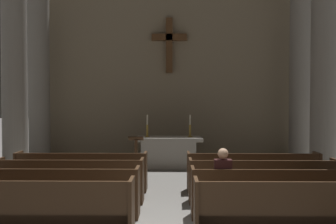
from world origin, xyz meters
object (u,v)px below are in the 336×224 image
pew_right_row_1 (293,209)px  column_right_third (324,55)px  pew_left_row_1 (35,207)px  lone_worshipper (222,181)px  column_left_third (14,55)px  pew_left_row_3 (70,180)px  column_left_fourth (39,62)px  pew_left_row_2 (55,192)px  lectern (136,156)px  pew_right_row_3 (263,181)px  column_right_fourth (300,62)px  altar (169,151)px  candlestick_right (190,130)px  candlestick_left (147,130)px  pew_right_row_4 (253,172)px  pew_right_row_2 (276,193)px  pew_left_row_4 (82,171)px

pew_right_row_1 → column_right_third: size_ratio=0.44×
pew_left_row_1 → lone_worshipper: lone_worshipper is taller
column_left_third → pew_left_row_3: bearing=-51.6°
pew_right_row_1 → column_left_fourth: column_left_fourth is taller
pew_left_row_2 → column_left_fourth: column_left_fourth is taller
column_right_third → lectern: size_ratio=6.31×
column_left_fourth → lectern: 5.19m
pew_left_row_3 → pew_right_row_3: (4.16, 0.00, 0.00)m
column_left_third → lectern: bearing=-1.4°
column_left_third → column_left_fourth: same height
pew_right_row_3 → column_right_third: size_ratio=0.44×
pew_right_row_3 → column_right_fourth: size_ratio=0.44×
pew_left_row_1 → altar: size_ratio=1.44×
candlestick_right → lectern: size_ratio=0.63×
pew_right_row_3 → candlestick_right: bearing=107.9°
pew_left_row_3 → lone_worshipper: lone_worshipper is taller
pew_left_row_2 → candlestick_left: (1.38, 5.31, 0.77)m
pew_left_row_1 → column_left_fourth: (-2.50, 7.32, 3.08)m
pew_left_row_2 → lone_worshipper: lone_worshipper is taller
pew_right_row_4 → lectern: lectern is taller
pew_left_row_1 → pew_left_row_2: same height
lectern → candlestick_right: bearing=36.0°
pew_left_row_1 → candlestick_left: size_ratio=4.40×
pew_left_row_1 → column_left_third: 6.57m
pew_left_row_3 → column_left_third: column_left_third is taller
column_right_third → candlestick_left: 5.87m
column_right_third → altar: size_ratio=3.31×
pew_right_row_4 → altar: (-2.08, 3.23, 0.06)m
pew_left_row_3 → column_right_third: bearing=25.4°
pew_left_row_1 → pew_right_row_3: 4.65m
pew_right_row_1 → column_left_third: column_left_third is taller
altar → pew_right_row_3: bearing=-64.0°
pew_right_row_4 → candlestick_left: (-2.78, 3.23, 0.77)m
column_right_third → pew_right_row_1: bearing=-115.5°
pew_right_row_3 → lone_worshipper: lone_worshipper is taller
pew_right_row_2 → pew_left_row_3: bearing=166.0°
pew_left_row_3 → pew_right_row_3: bearing=0.0°
pew_left_row_4 → candlestick_left: size_ratio=4.40×
pew_right_row_1 → lectern: lectern is taller
pew_right_row_4 → column_right_third: 4.49m
pew_right_row_3 → column_right_third: column_right_third is taller
column_left_third → pew_right_row_1: bearing=-38.2°
pew_left_row_1 → pew_left_row_4: size_ratio=1.00×
pew_left_row_2 → column_right_fourth: column_right_fourth is taller
column_right_third → candlestick_right: column_right_third is taller
altar → pew_right_row_1: bearing=-71.9°
pew_right_row_1 → column_left_third: (-6.66, 5.24, 3.08)m
pew_right_row_1 → candlestick_left: size_ratio=4.40×
pew_right_row_3 → column_left_fourth: bearing=141.8°
pew_right_row_2 → column_right_fourth: column_right_fourth is taller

